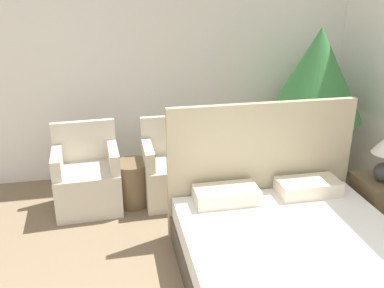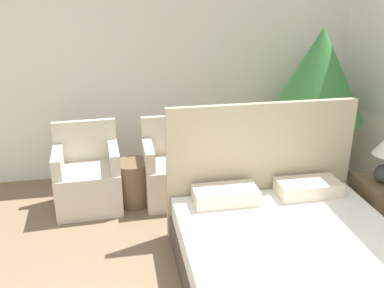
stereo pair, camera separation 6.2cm
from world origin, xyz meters
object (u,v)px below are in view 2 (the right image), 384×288
at_px(bed, 298,265).
at_px(potted_palm, 318,78).
at_px(armchair_near_window_left, 88,181).
at_px(side_table, 133,183).
at_px(nightstand, 379,205).
at_px(armchair_near_window_right, 175,174).

distance_m(bed, potted_palm, 2.35).
relative_size(bed, armchair_near_window_left, 2.36).
distance_m(bed, side_table, 2.10).
xyz_separation_m(armchair_near_window_left, potted_palm, (2.64, 0.16, 1.00)).
xyz_separation_m(potted_palm, nightstand, (0.23, -1.13, -1.04)).
bearing_deg(potted_palm, bed, -117.07).
bearing_deg(potted_palm, armchair_near_window_left, -176.64).
distance_m(armchair_near_window_left, side_table, 0.48).
relative_size(armchair_near_window_left, armchair_near_window_right, 1.00).
distance_m(bed, armchair_near_window_right, 1.87).
bearing_deg(nightstand, side_table, 158.07).
distance_m(nightstand, side_table, 2.58).
distance_m(armchair_near_window_right, nightstand, 2.15).
relative_size(armchair_near_window_right, potted_palm, 0.49).
xyz_separation_m(armchair_near_window_right, potted_palm, (1.69, 0.15, 1.00)).
height_order(armchair_near_window_left, potted_palm, potted_palm).
height_order(bed, side_table, bed).
bearing_deg(side_table, armchair_near_window_right, 0.96).
distance_m(armchair_near_window_right, potted_palm, 1.97).
xyz_separation_m(nightstand, side_table, (-2.39, 0.96, -0.01)).
height_order(potted_palm, side_table, potted_palm).
bearing_deg(armchair_near_window_right, bed, -67.49).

